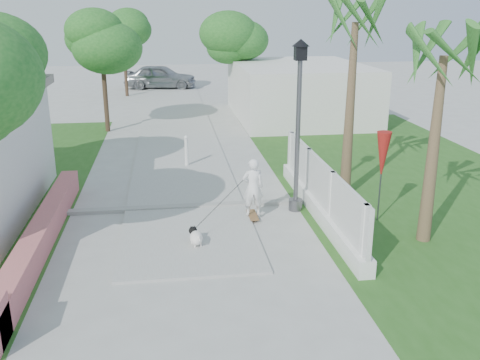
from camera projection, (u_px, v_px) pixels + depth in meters
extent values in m
plane|color=#B7B7B2|center=(200.00, 338.00, 8.73)|extent=(90.00, 90.00, 0.00)
cube|color=#B7B7B2|center=(175.00, 112.00, 27.58)|extent=(3.20, 36.00, 0.06)
cube|color=#999993|center=(186.00, 207.00, 14.37)|extent=(6.50, 0.25, 0.10)
cube|color=#29591C|center=(401.00, 176.00, 17.18)|extent=(8.00, 20.00, 0.01)
cube|color=#D06C6B|center=(41.00, 235.00, 11.98)|extent=(0.45, 8.00, 0.60)
cube|color=white|center=(319.00, 209.00, 13.82)|extent=(0.35, 7.00, 0.40)
cube|color=white|center=(320.00, 181.00, 13.59)|extent=(0.10, 7.00, 1.10)
cube|color=white|center=(364.00, 240.00, 10.63)|extent=(0.14, 0.14, 1.50)
cube|color=white|center=(331.00, 202.00, 12.71)|extent=(0.14, 0.14, 1.50)
cube|color=white|center=(308.00, 175.00, 14.78)|extent=(0.14, 0.14, 1.50)
cube|color=white|center=(291.00, 156.00, 16.67)|extent=(0.14, 0.14, 1.50)
cube|color=silver|center=(298.00, 91.00, 26.08)|extent=(6.00, 8.00, 2.60)
cylinder|color=#59595E|center=(295.00, 205.00, 14.24)|extent=(0.36, 0.36, 0.30)
cylinder|color=#59595E|center=(298.00, 137.00, 13.68)|extent=(0.12, 0.12, 4.00)
cube|color=black|center=(300.00, 53.00, 13.03)|extent=(0.28, 0.28, 0.35)
cone|color=black|center=(301.00, 42.00, 12.96)|extent=(0.44, 0.44, 0.18)
cylinder|color=white|center=(187.00, 153.00, 18.03)|extent=(0.12, 0.12, 1.00)
sphere|color=white|center=(186.00, 137.00, 17.87)|extent=(0.14, 0.14, 0.14)
cylinder|color=#59595E|center=(380.00, 183.00, 13.28)|extent=(0.04, 0.04, 2.00)
cone|color=#A51F17|center=(383.00, 156.00, 13.07)|extent=(0.36, 0.36, 1.20)
cylinder|color=#4C3826|center=(105.00, 87.00, 22.84)|extent=(0.20, 0.20, 3.85)
ellipsoid|color=#1A5D1D|center=(102.00, 48.00, 22.33)|extent=(3.40, 3.40, 2.55)
ellipsoid|color=#1A5D1D|center=(105.00, 39.00, 22.06)|extent=(2.89, 2.89, 2.18)
ellipsoid|color=#1A5D1D|center=(96.00, 30.00, 22.28)|extent=(2.55, 2.55, 1.90)
cylinder|color=#4C3826|center=(236.00, 77.00, 27.47)|extent=(0.20, 0.20, 3.50)
ellipsoid|color=#1A5D1D|center=(236.00, 48.00, 27.01)|extent=(3.00, 3.00, 2.25)
ellipsoid|color=#1A5D1D|center=(241.00, 41.00, 26.74)|extent=(2.55, 2.55, 1.92)
ellipsoid|color=#1A5D1D|center=(232.00, 33.00, 26.95)|extent=(2.25, 2.25, 1.68)
cylinder|color=#4C3826|center=(125.00, 64.00, 32.29)|extent=(0.20, 0.20, 3.85)
ellipsoid|color=#1A5D1D|center=(123.00, 36.00, 31.79)|extent=(3.20, 3.20, 2.40)
ellipsoid|color=#1A5D1D|center=(126.00, 30.00, 31.52)|extent=(2.72, 2.72, 2.05)
ellipsoid|color=#1A5D1D|center=(119.00, 24.00, 31.74)|extent=(2.40, 2.40, 1.79)
cone|color=brown|center=(350.00, 113.00, 14.72)|extent=(0.32, 0.32, 4.80)
cone|color=brown|center=(433.00, 153.00, 11.80)|extent=(0.32, 0.32, 4.20)
cube|color=brown|center=(253.00, 215.00, 13.71)|extent=(0.24, 0.78, 0.02)
imported|color=white|center=(253.00, 187.00, 13.48)|extent=(0.55, 0.37, 1.48)
cylinder|color=gray|center=(252.00, 221.00, 13.46)|extent=(0.02, 0.06, 0.06)
cylinder|color=gray|center=(257.00, 221.00, 13.48)|extent=(0.02, 0.06, 0.06)
cylinder|color=gray|center=(248.00, 213.00, 13.98)|extent=(0.02, 0.06, 0.06)
cylinder|color=gray|center=(254.00, 213.00, 14.00)|extent=(0.02, 0.06, 0.06)
ellipsoid|color=white|center=(196.00, 238.00, 11.99)|extent=(0.40, 0.53, 0.30)
sphere|color=black|center=(193.00, 231.00, 12.16)|extent=(0.19, 0.19, 0.19)
sphere|color=white|center=(192.00, 230.00, 12.25)|extent=(0.09, 0.09, 0.09)
cone|color=black|center=(191.00, 227.00, 12.11)|extent=(0.06, 0.06, 0.07)
cone|color=black|center=(195.00, 227.00, 12.15)|extent=(0.06, 0.06, 0.07)
cylinder|color=white|center=(192.00, 243.00, 12.11)|extent=(0.04, 0.04, 0.14)
cylinder|color=white|center=(198.00, 242.00, 12.16)|extent=(0.04, 0.04, 0.14)
cylinder|color=white|center=(195.00, 247.00, 11.91)|extent=(0.04, 0.04, 0.14)
cylinder|color=white|center=(201.00, 246.00, 11.96)|extent=(0.04, 0.04, 0.14)
cylinder|color=white|center=(199.00, 239.00, 11.76)|extent=(0.06, 0.12, 0.12)
imported|color=#9C9EA4|center=(160.00, 77.00, 35.67)|extent=(4.94, 2.62, 1.60)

